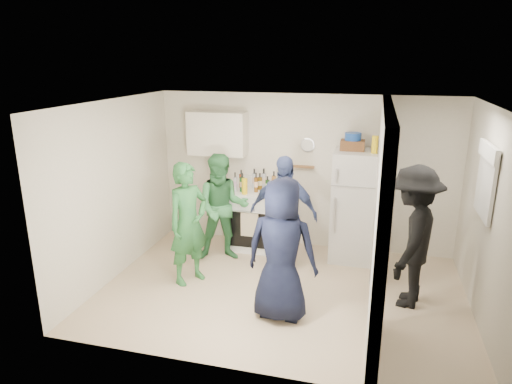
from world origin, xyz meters
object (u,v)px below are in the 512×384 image
fridge (355,206)px  person_green_center (222,208)px  person_nook (412,237)px  stove (256,219)px  blue_bowl (353,136)px  person_denim (283,214)px  yellow_cup_stack_top (375,145)px  person_navy (282,250)px  person_green_left (188,224)px  wicker_basket (352,145)px

fridge → person_green_center: fridge is taller
person_nook → stove: bearing=-104.1°
blue_bowl → person_denim: bearing=-142.8°
fridge → person_denim: 1.18m
yellow_cup_stack_top → person_navy: size_ratio=0.14×
person_green_left → person_navy: person_navy is taller
fridge → person_denim: size_ratio=0.99×
person_green_left → yellow_cup_stack_top: bearing=-31.4°
fridge → yellow_cup_stack_top: bearing=-24.4°
person_navy → person_green_center: bearing=-46.2°
yellow_cup_stack_top → person_green_left: yellow_cup_stack_top is taller
wicker_basket → yellow_cup_stack_top: (0.32, -0.15, 0.05)m
person_green_center → stove: bearing=38.2°
person_green_left → person_green_center: bearing=16.4°
yellow_cup_stack_top → person_green_center: size_ratio=0.15×
wicker_basket → person_green_center: 2.17m
yellow_cup_stack_top → person_green_center: 2.43m
fridge → person_nook: size_ratio=0.95×
stove → wicker_basket: (1.48, 0.02, 1.30)m
person_denim → wicker_basket: bearing=42.7°
blue_bowl → yellow_cup_stack_top: 0.36m
person_nook → person_green_center: bearing=-90.1°
fridge → blue_bowl: size_ratio=7.12×
person_denim → fridge: bearing=37.9°
person_nook → person_denim: bearing=-94.5°
person_green_left → fridge: bearing=-27.1°
yellow_cup_stack_top → blue_bowl: bearing=154.9°
wicker_basket → person_denim: size_ratio=0.20×
stove → fridge: fridge is taller
blue_bowl → person_denim: (-0.90, -0.68, -1.05)m
stove → fridge: bearing=-1.1°
person_denim → person_navy: size_ratio=0.99×
yellow_cup_stack_top → person_green_left: size_ratio=0.15×
fridge → person_green_left: same height
yellow_cup_stack_top → person_green_left: bearing=-152.3°
yellow_cup_stack_top → person_green_left: 2.87m
blue_bowl → person_green_center: size_ratio=0.14×
stove → fridge: (1.58, -0.03, 0.37)m
wicker_basket → blue_bowl: (0.00, 0.00, 0.13)m
wicker_basket → person_denim: 1.46m
person_green_center → wicker_basket: bearing=-0.8°
stove → blue_bowl: 2.06m
blue_bowl → person_green_left: (-2.07, -1.40, -1.06)m
yellow_cup_stack_top → person_green_center: bearing=-168.8°
yellow_cup_stack_top → person_green_center: (-2.18, -0.43, -1.00)m
stove → person_navy: person_navy is taller
person_green_center → person_denim: person_denim is taller
stove → fridge: 1.62m
person_nook → blue_bowl: bearing=-132.2°
stove → person_green_center: (-0.37, -0.56, 0.35)m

